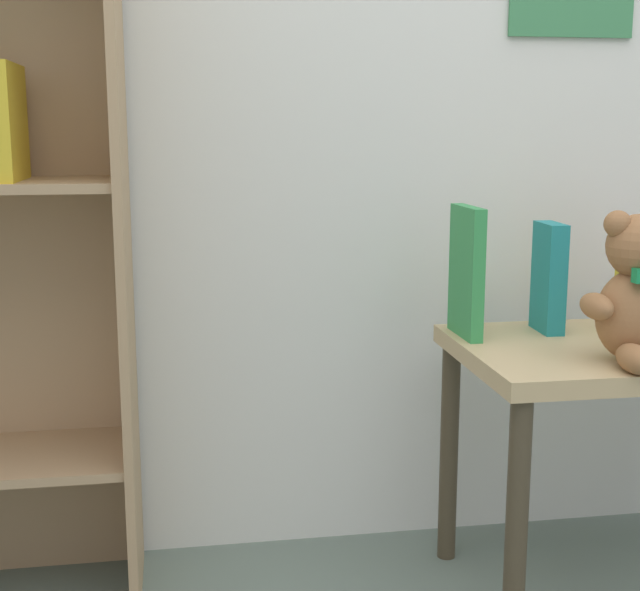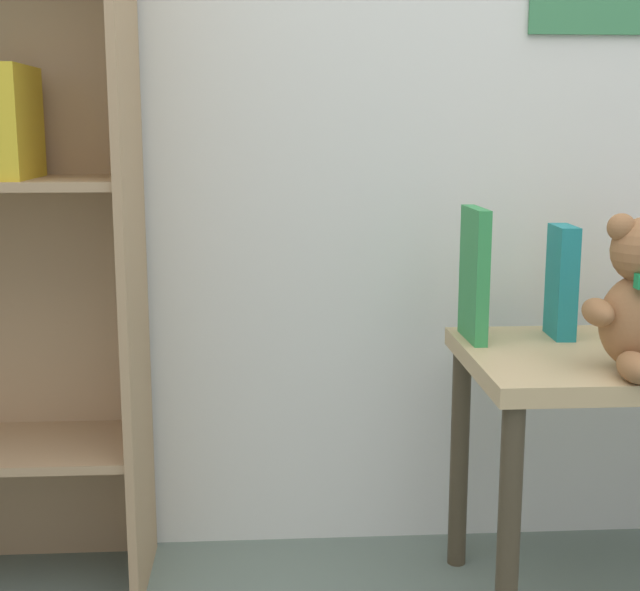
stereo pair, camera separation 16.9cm
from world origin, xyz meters
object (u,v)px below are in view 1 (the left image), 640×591
(teddy_bear, at_px, (639,294))
(book_standing_yellow, at_px, (634,276))
(display_table, at_px, (614,383))
(book_standing_green, at_px, (465,272))
(book_standing_teal, at_px, (549,278))

(teddy_bear, bearing_deg, book_standing_yellow, 62.66)
(display_table, height_order, book_standing_green, book_standing_green)
(display_table, relative_size, teddy_bear, 2.23)
(teddy_bear, xyz_separation_m, book_standing_yellow, (0.13, 0.25, -0.01))
(display_table, distance_m, teddy_bear, 0.25)
(book_standing_teal, xyz_separation_m, book_standing_yellow, (0.19, -0.01, -0.00))
(teddy_bear, bearing_deg, book_standing_teal, 102.75)
(display_table, relative_size, book_standing_yellow, 2.71)
(book_standing_green, relative_size, book_standing_yellow, 1.17)
(teddy_bear, xyz_separation_m, book_standing_teal, (-0.06, 0.26, -0.01))
(book_standing_green, bearing_deg, teddy_bear, -46.16)
(book_standing_green, height_order, book_standing_teal, book_standing_green)
(display_table, xyz_separation_m, book_standing_yellow, (0.09, 0.12, 0.19))
(display_table, height_order, teddy_bear, teddy_bear)
(display_table, bearing_deg, teddy_bear, -105.00)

